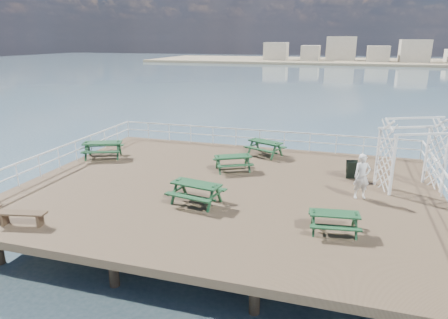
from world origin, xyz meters
TOP-DOWN VIEW (x-y plane):
  - ground at (0.00, 0.00)m, footprint 18.00×14.00m
  - sea_backdrop at (12.54, 134.07)m, footprint 300.00×300.00m
  - railing at (-0.07, 2.57)m, footprint 17.77×13.76m
  - picnic_table_a at (-7.80, 2.30)m, footprint 2.50×2.28m
  - picnic_table_b at (0.64, 5.31)m, footprint 2.35×2.16m
  - picnic_table_c at (-0.37, 2.19)m, footprint 2.24×2.10m
  - picnic_table_d at (-0.65, -2.18)m, footprint 2.22×1.91m
  - picnic_table_e at (4.67, -3.16)m, footprint 1.81×1.54m
  - flat_bench_near at (-5.81, -5.80)m, footprint 1.78×0.76m
  - trellis_arbor at (7.60, 2.02)m, footprint 2.88×2.29m
  - sandwich_board at (5.29, 2.66)m, footprint 0.62×0.52m
  - person at (5.61, 0.28)m, footprint 0.80×0.66m

SIDE VIEW (x-z plane):
  - sea_backdrop at x=12.54m, z-range -5.11..4.09m
  - ground at x=0.00m, z-range -0.30..0.00m
  - flat_bench_near at x=-5.81m, z-range 0.12..0.62m
  - sandwich_board at x=5.29m, z-range -0.01..0.86m
  - picnic_table_e at x=4.67m, z-range 0.11..0.91m
  - picnic_table_c at x=-0.37m, z-range 0.12..0.98m
  - picnic_table_b at x=0.64m, z-range 0.13..1.05m
  - picnic_table_d at x=-0.65m, z-range 0.13..1.09m
  - picnic_table_a at x=-7.80m, z-range 0.14..1.13m
  - railing at x=-0.07m, z-range 0.32..1.42m
  - person at x=5.61m, z-range 0.00..1.87m
  - trellis_arbor at x=7.60m, z-range -0.18..2.99m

